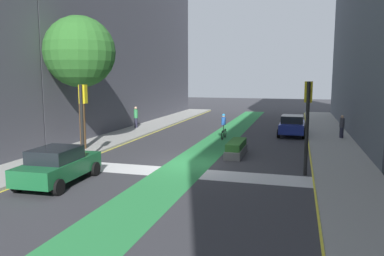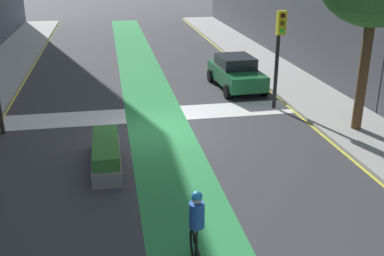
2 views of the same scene
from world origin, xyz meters
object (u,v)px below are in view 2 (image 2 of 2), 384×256
Objects in this scene: traffic_signal_near_left at (279,41)px; median_planter at (106,154)px; cyclist_in_lane at (197,231)px; car_green_left_near at (236,72)px.

traffic_signal_near_left is 1.32× the size of median_planter.
traffic_signal_near_left is 11.41m from cyclist_in_lane.
cyclist_in_lane is 5.81m from median_planter.
cyclist_in_lane reaches higher than car_green_left_near.
car_green_left_near is at bearing -108.86° from cyclist_in_lane.
traffic_signal_near_left is at bearing 103.65° from car_green_left_near.
median_planter is (1.82, -5.49, -0.57)m from cyclist_in_lane.
cyclist_in_lane is (5.34, 9.90, -1.92)m from traffic_signal_near_left.
cyclist_in_lane is at bearing 71.14° from car_green_left_near.
median_planter is at bearing 50.72° from car_green_left_near.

